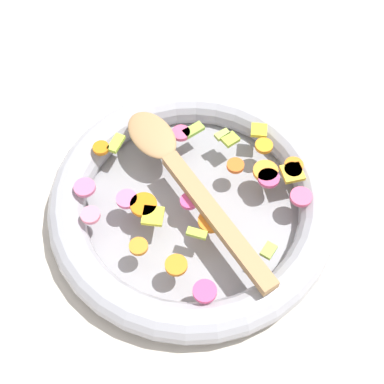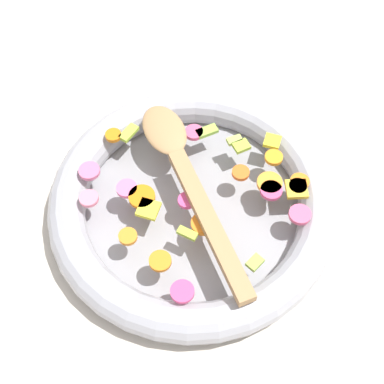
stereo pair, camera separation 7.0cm
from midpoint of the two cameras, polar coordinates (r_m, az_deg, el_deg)
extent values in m
plane|color=beige|center=(0.74, 2.69, -2.27)|extent=(4.00, 4.00, 0.00)
cylinder|color=gray|center=(0.73, 2.71, -2.04)|extent=(0.34, 0.34, 0.01)
torus|color=#9E9EA5|center=(0.72, 2.77, -1.28)|extent=(0.39, 0.39, 0.05)
cylinder|color=orange|center=(0.65, -0.32, -7.63)|extent=(0.04, 0.04, 0.01)
cylinder|color=orange|center=(0.71, 11.06, 0.72)|extent=(0.05, 0.05, 0.01)
cylinder|color=orange|center=(0.74, 11.40, 3.42)|extent=(0.03, 0.03, 0.01)
cylinder|color=orange|center=(0.66, -3.88, -5.00)|extent=(0.03, 0.03, 0.01)
cylinder|color=orange|center=(0.72, 14.13, 0.84)|extent=(0.03, 0.03, 0.01)
cylinder|color=orange|center=(0.72, 7.99, 1.83)|extent=(0.03, 0.03, 0.01)
cylinder|color=orange|center=(0.72, 13.95, 0.35)|extent=(0.02, 0.02, 0.01)
cylinder|color=orange|center=(0.67, 4.20, -3.64)|extent=(0.04, 0.04, 0.01)
cylinder|color=orange|center=(0.75, -5.78, 5.84)|extent=(0.03, 0.03, 0.01)
cylinder|color=orange|center=(0.69, -2.52, -0.74)|extent=(0.04, 0.04, 0.01)
cube|color=#A2BB3C|center=(0.66, 2.50, -4.67)|extent=(0.01, 0.03, 0.01)
cube|color=#AAC354|center=(0.75, 7.22, 5.32)|extent=(0.02, 0.02, 0.01)
cube|color=#93BD44|center=(0.75, 4.25, 6.29)|extent=(0.03, 0.03, 0.01)
cube|color=#A2C13A|center=(0.74, 7.97, 4.68)|extent=(0.03, 0.03, 0.01)
cube|color=#A8CC3C|center=(0.75, -4.13, 6.12)|extent=(0.03, 0.02, 0.01)
cube|color=#90B046|center=(0.65, 9.79, -7.68)|extent=(0.02, 0.02, 0.01)
cylinder|color=#DB5179|center=(0.75, 2.87, 6.18)|extent=(0.03, 0.03, 0.01)
cylinder|color=#E35379|center=(0.70, 14.26, -2.57)|extent=(0.04, 0.04, 0.01)
cylinder|color=#DF4684|center=(0.69, 2.64, -1.26)|extent=(0.03, 0.03, 0.01)
cylinder|color=#E14279|center=(0.63, 2.16, -10.84)|extent=(0.03, 0.03, 0.01)
cylinder|color=#DC668E|center=(0.72, -8.20, 2.02)|extent=(0.04, 0.04, 0.01)
cylinder|color=pink|center=(0.69, -8.16, -0.92)|extent=(0.04, 0.04, 0.01)
cylinder|color=#D34777|center=(0.71, 11.25, -0.07)|extent=(0.04, 0.04, 0.01)
cylinder|color=pink|center=(0.70, -4.16, 0.14)|extent=(0.03, 0.03, 0.01)
cube|color=gold|center=(0.72, 13.84, 0.09)|extent=(0.04, 0.04, 0.01)
cube|color=yellow|center=(0.75, 11.20, 5.12)|extent=(0.02, 0.02, 0.01)
cube|color=yellow|center=(0.68, -1.76, -2.07)|extent=(0.03, 0.03, 0.01)
cube|color=#A87F51|center=(0.66, 4.85, -3.44)|extent=(0.17, 0.18, 0.01)
ellipsoid|color=#A87F51|center=(0.74, -0.27, 6.47)|extent=(0.10, 0.10, 0.01)
camera|label=1|loc=(0.03, -87.13, 4.56)|focal=50.00mm
camera|label=2|loc=(0.03, 92.87, -4.56)|focal=50.00mm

